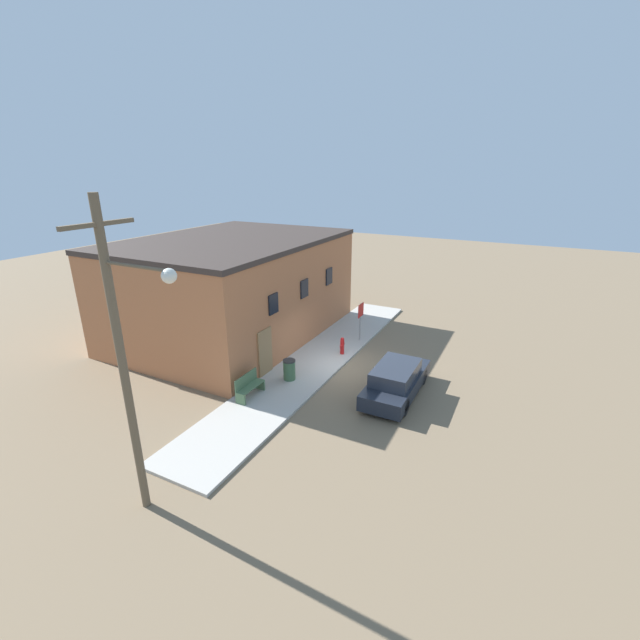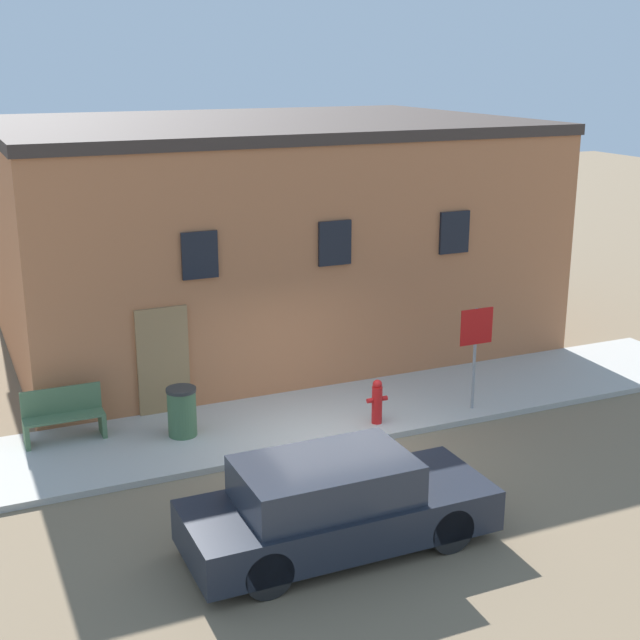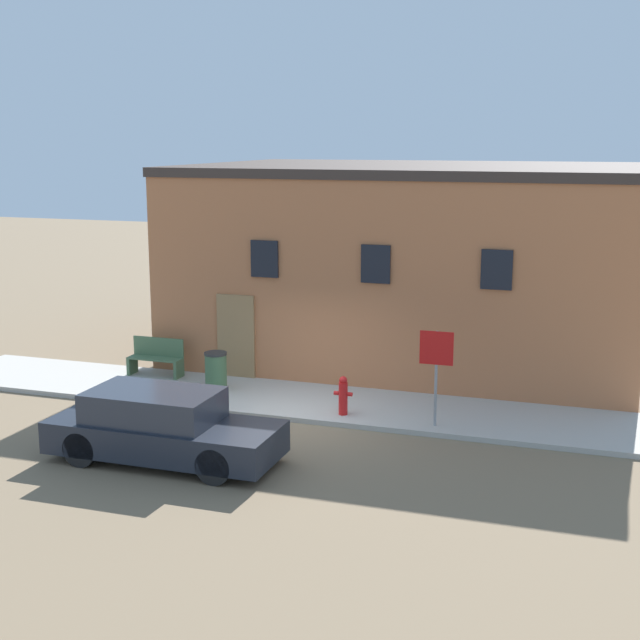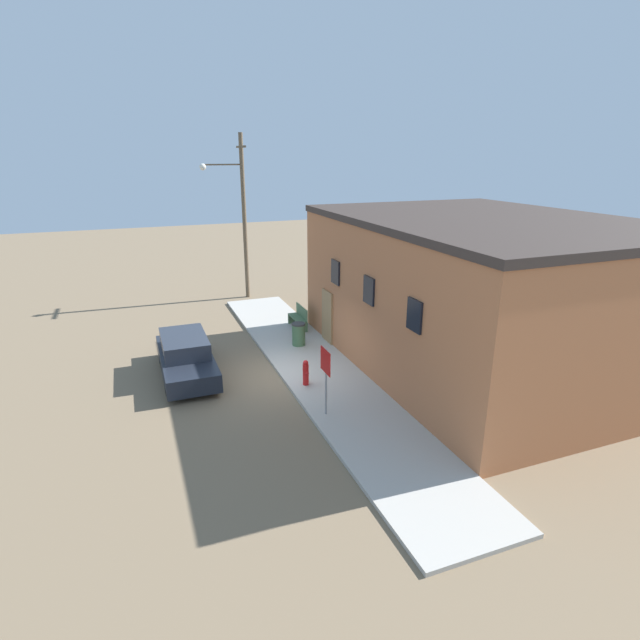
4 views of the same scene
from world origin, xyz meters
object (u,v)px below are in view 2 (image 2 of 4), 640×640
object	(u,v)px
trash_bin	(182,412)
bench	(63,416)
fire_hydrant	(377,401)
parked_car	(335,505)
stop_sign	(476,339)

from	to	relation	value
trash_bin	bench	bearing A→B (deg)	160.93
fire_hydrant	bench	xyz separation A→B (m)	(-5.45, 1.62, 0.02)
parked_car	stop_sign	bearing A→B (deg)	36.88
bench	parked_car	size ratio (longest dim) A/B	0.32
parked_car	fire_hydrant	bearing A→B (deg)	54.64
bench	parked_car	xyz separation A→B (m)	(2.95, -5.13, 0.10)
fire_hydrant	stop_sign	xyz separation A→B (m)	(2.04, -0.11, 0.99)
stop_sign	trash_bin	bearing A→B (deg)	169.26
bench	fire_hydrant	bearing A→B (deg)	-16.53
stop_sign	trash_bin	distance (m)	5.69
fire_hydrant	trash_bin	bearing A→B (deg)	164.96
fire_hydrant	trash_bin	xyz separation A→B (m)	(-3.47, 0.93, 0.02)
stop_sign	parked_car	world-z (taller)	stop_sign
bench	trash_bin	world-z (taller)	bench
fire_hydrant	parked_car	xyz separation A→B (m)	(-2.49, -3.51, 0.11)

